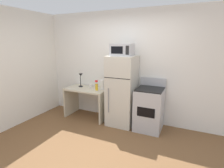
% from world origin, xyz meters
% --- Properties ---
extents(ground_plane, '(12.00, 12.00, 0.00)m').
position_xyz_m(ground_plane, '(0.00, 0.00, 0.00)').
color(ground_plane, brown).
extents(wall_back_white, '(5.00, 0.10, 2.60)m').
position_xyz_m(wall_back_white, '(0.00, 1.70, 1.30)').
color(wall_back_white, white).
rests_on(wall_back_white, ground).
extents(desk, '(1.06, 0.60, 0.75)m').
position_xyz_m(desk, '(-0.92, 1.33, 0.51)').
color(desk, beige).
rests_on(desk, ground).
extents(desk_lamp, '(0.14, 0.12, 0.35)m').
position_xyz_m(desk_lamp, '(-1.14, 1.39, 0.99)').
color(desk_lamp, black).
rests_on(desk_lamp, desk).
extents(coffee_mug, '(0.08, 0.08, 0.09)m').
position_xyz_m(coffee_mug, '(-0.88, 1.43, 0.80)').
color(coffee_mug, white).
rests_on(coffee_mug, desk).
extents(paper_towel_roll, '(0.11, 0.11, 0.24)m').
position_xyz_m(paper_towel_roll, '(-0.53, 1.40, 0.87)').
color(paper_towel_roll, white).
rests_on(paper_towel_roll, desk).
extents(spray_bottle, '(0.06, 0.06, 0.25)m').
position_xyz_m(spray_bottle, '(-0.61, 1.27, 0.85)').
color(spray_bottle, yellow).
rests_on(spray_bottle, desk).
extents(refrigerator, '(0.60, 0.62, 1.59)m').
position_xyz_m(refrigerator, '(0.01, 1.33, 0.79)').
color(refrigerator, beige).
rests_on(refrigerator, ground).
extents(microwave, '(0.46, 0.35, 0.26)m').
position_xyz_m(microwave, '(0.01, 1.31, 1.72)').
color(microwave, '#B7B7BC').
rests_on(microwave, refrigerator).
extents(oven_range, '(0.57, 0.61, 1.10)m').
position_xyz_m(oven_range, '(0.65, 1.33, 0.47)').
color(oven_range, '#B7B7BC').
rests_on(oven_range, ground).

